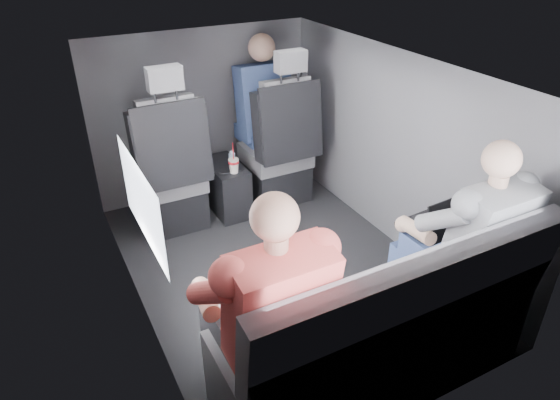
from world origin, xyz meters
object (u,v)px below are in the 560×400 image
front_seat_left (170,179)px  soda_cup (234,165)px  center_console (226,187)px  laptop_black (436,222)px  passenger_rear_left (264,311)px  rear_bench (380,336)px  passenger_front_right (263,103)px  water_bottle (232,161)px  front_seat_right (279,155)px  laptop_white (244,285)px  passenger_rear_right (464,241)px

front_seat_left → soda_cup: (0.46, -0.12, 0.06)m
center_console → laptop_black: (0.57, -1.65, 0.43)m
passenger_rear_left → front_seat_left: bearing=86.1°
front_seat_left → rear_bench: size_ratio=0.79×
front_seat_left → passenger_rear_left: 1.83m
rear_bench → passenger_rear_left: bearing=170.6°
laptop_black → passenger_rear_left: bearing=-170.3°
soda_cup → laptop_black: 1.60m
rear_bench → passenger_front_right: (0.44, 2.16, 0.45)m
front_seat_left → water_bottle: size_ratio=8.89×
center_console → water_bottle: (0.03, -0.09, 0.26)m
center_console → water_bottle: size_ratio=3.37×
passenger_rear_left → front_seat_right: bearing=60.5°
center_console → water_bottle: bearing=-74.1°
front_seat_right → passenger_rear_left: 2.09m
rear_bench → water_bottle: size_ratio=11.25×
laptop_white → passenger_rear_right: size_ratio=0.26×
passenger_rear_right → front_seat_left: bearing=119.4°
laptop_black → passenger_front_right: 1.88m
front_seat_left → center_console: size_ratio=2.64×
laptop_black → water_bottle: bearing=109.0°
front_seat_left → passenger_front_right: (0.89, 0.26, 0.36)m
water_bottle → passenger_rear_left: 1.86m
water_bottle → passenger_rear_left: size_ratio=0.11×
front_seat_left → soda_cup: bearing=-14.4°
laptop_white → passenger_rear_right: 1.16m
front_seat_left → passenger_front_right: bearing=16.2°
front_seat_right → passenger_front_right: passenger_front_right is taller
laptop_white → laptop_black: 1.14m
soda_cup → center_console: bearing=93.3°
passenger_rear_left → passenger_front_right: size_ratio=1.42×
soda_cup → passenger_rear_left: (-0.58, -1.69, 0.18)m
water_bottle → center_console: bearing=105.9°
soda_cup → passenger_rear_right: (0.56, -1.69, 0.16)m
laptop_white → rear_bench: bearing=-27.0°
front_seat_left → front_seat_right: (0.90, 0.00, 0.00)m
rear_bench → laptop_black: size_ratio=4.89×
laptop_white → center_console: bearing=70.7°
laptop_black → passenger_front_right: size_ratio=0.37×
front_seat_left → center_console: 0.49m
passenger_rear_left → passenger_rear_right: passenger_rear_left is taller
front_seat_right → passenger_front_right: size_ratio=1.44×
passenger_rear_right → passenger_front_right: 2.07m
front_seat_left → passenger_front_right: 0.99m
laptop_white → passenger_rear_right: (1.15, -0.20, -0.01)m
front_seat_right → laptop_black: (0.12, -1.61, 0.23)m
passenger_rear_right → water_bottle: bearing=107.2°
front_seat_right → water_bottle: front_seat_right is taller
passenger_rear_right → laptop_black: bearing=91.2°
soda_cup → passenger_rear_left: bearing=-109.0°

